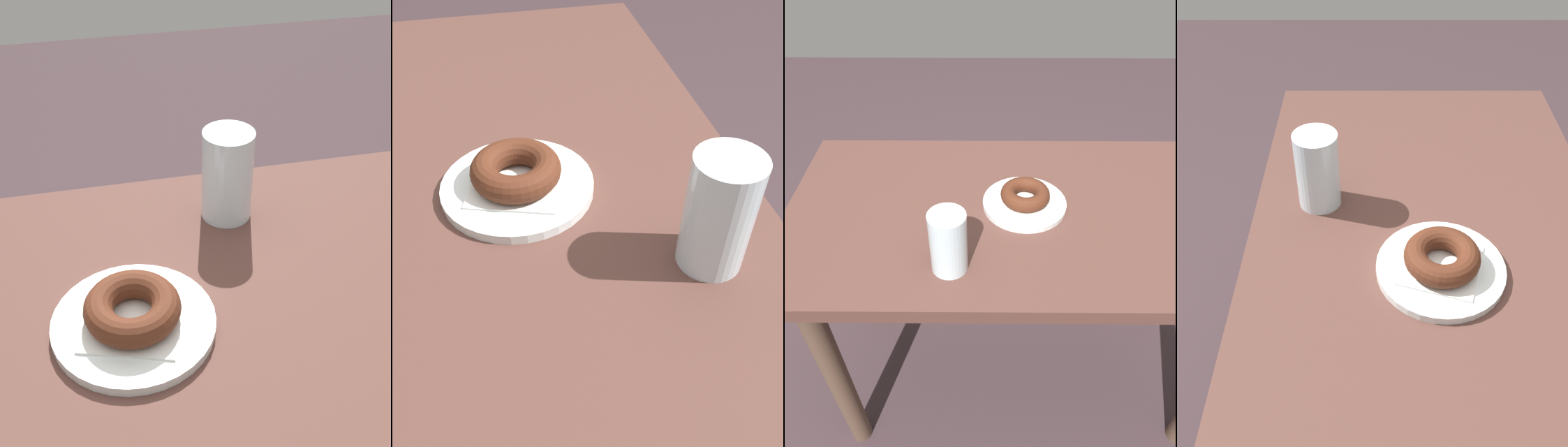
{
  "view_description": "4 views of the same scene",
  "coord_description": "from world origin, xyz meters",
  "views": [
    {
      "loc": [
        0.01,
        0.5,
        1.31
      ],
      "look_at": [
        -0.12,
        -0.12,
        0.81
      ],
      "focal_mm": 47.39,
      "sensor_mm": 36.0,
      "label": 1
    },
    {
      "loc": [
        -0.53,
        0.03,
        1.19
      ],
      "look_at": [
        -0.13,
        -0.06,
        0.79
      ],
      "focal_mm": 40.08,
      "sensor_mm": 36.0,
      "label": 2
    },
    {
      "loc": [
        -0.12,
        -0.77,
        1.41
      ],
      "look_at": [
        -0.13,
        -0.08,
        0.79
      ],
      "focal_mm": 33.61,
      "sensor_mm": 36.0,
      "label": 3
    },
    {
      "loc": [
        0.49,
        -0.1,
        1.35
      ],
      "look_at": [
        -0.09,
        -0.1,
        0.8
      ],
      "focal_mm": 40.28,
      "sensor_mm": 36.0,
      "label": 4
    }
  ],
  "objects": [
    {
      "name": "table",
      "position": [
        0.0,
        0.0,
        0.64
      ],
      "size": [
        1.18,
        0.61,
        0.76
      ],
      "color": "#53332C",
      "rests_on": "ground_plane"
    },
    {
      "name": "plate_chocolate_ring",
      "position": [
        -0.02,
        0.01,
        0.77
      ],
      "size": [
        0.2,
        0.2,
        0.01
      ],
      "primitive_type": "cylinder",
      "color": "white",
      "rests_on": "table"
    },
    {
      "name": "napkin_chocolate_ring",
      "position": [
        -0.02,
        0.01,
        0.78
      ],
      "size": [
        0.14,
        0.14,
        0.0
      ],
      "primitive_type": "cube",
      "rotation": [
        0.0,
        0.0,
        -0.31
      ],
      "color": "white",
      "rests_on": "plate_chocolate_ring"
    },
    {
      "name": "donut_chocolate_ring",
      "position": [
        -0.02,
        0.01,
        0.8
      ],
      "size": [
        0.12,
        0.12,
        0.04
      ],
      "primitive_type": "torus",
      "color": "#4D2515",
      "rests_on": "napkin_chocolate_ring"
    },
    {
      "name": "water_glass",
      "position": [
        -0.19,
        -0.19,
        0.83
      ],
      "size": [
        0.07,
        0.07,
        0.14
      ],
      "primitive_type": "cylinder",
      "color": "silver",
      "rests_on": "table"
    }
  ]
}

